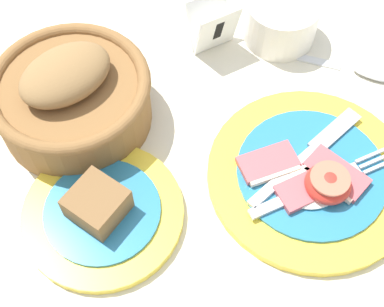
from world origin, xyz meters
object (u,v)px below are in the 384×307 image
object	(u,v)px
bread_plate	(102,211)
teaspoon_near_cup	(359,69)
sugar_cup	(281,19)
breakfast_plate	(311,176)
bread_basket	(72,96)
number_card	(213,26)

from	to	relation	value
bread_plate	teaspoon_near_cup	xyz separation A→B (m)	(0.38, 0.07, -0.01)
sugar_cup	bread_plate	bearing A→B (deg)	-151.45
breakfast_plate	teaspoon_near_cup	xyz separation A→B (m)	(0.14, 0.12, -0.01)
bread_plate	breakfast_plate	bearing A→B (deg)	-11.90
breakfast_plate	bread_basket	xyz separation A→B (m)	(-0.22, 0.19, 0.03)
breakfast_plate	teaspoon_near_cup	world-z (taller)	breakfast_plate
bread_plate	bread_basket	distance (m)	0.15
sugar_cup	number_card	xyz separation A→B (m)	(-0.09, 0.02, 0.01)
sugar_cup	teaspoon_near_cup	bearing A→B (deg)	-55.15
breakfast_plate	bread_plate	size ratio (longest dim) A/B	1.34
bread_plate	teaspoon_near_cup	world-z (taller)	bread_plate
sugar_cup	teaspoon_near_cup	xyz separation A→B (m)	(0.07, -0.10, -0.03)
breakfast_plate	teaspoon_near_cup	distance (m)	0.19
bread_basket	number_card	world-z (taller)	bread_basket
sugar_cup	teaspoon_near_cup	world-z (taller)	sugar_cup
teaspoon_near_cup	number_card	bearing A→B (deg)	-176.10
number_card	bread_basket	bearing A→B (deg)	-173.20
teaspoon_near_cup	sugar_cup	bearing A→B (deg)	165.09
number_card	teaspoon_near_cup	bearing A→B (deg)	-42.19
bread_plate	number_card	bearing A→B (deg)	40.85
breakfast_plate	sugar_cup	distance (m)	0.23
breakfast_plate	sugar_cup	bearing A→B (deg)	71.58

